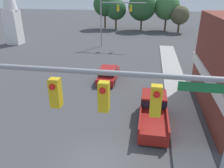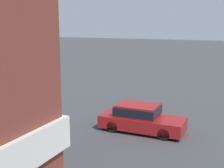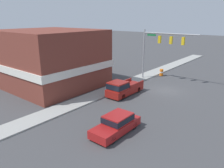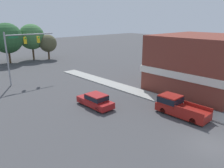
{
  "view_description": "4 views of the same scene",
  "coord_description": "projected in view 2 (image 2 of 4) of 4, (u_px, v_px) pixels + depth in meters",
  "views": [
    {
      "loc": [
        2.62,
        -9.67,
        9.51
      ],
      "look_at": [
        -0.3,
        7.3,
        1.98
      ],
      "focal_mm": 35.0,
      "sensor_mm": 36.0,
      "label": 1
    },
    {
      "loc": [
        14.49,
        18.26,
        6.09
      ],
      "look_at": [
        -0.31,
        11.57,
        2.89
      ],
      "focal_mm": 50.0,
      "sensor_mm": 36.0,
      "label": 2
    },
    {
      "loc": [
        -11.56,
        25.67,
        9.22
      ],
      "look_at": [
        0.92,
        10.16,
        3.11
      ],
      "focal_mm": 35.0,
      "sensor_mm": 36.0,
      "label": 3
    },
    {
      "loc": [
        -16.28,
        -5.65,
        9.8
      ],
      "look_at": [
        0.63,
        12.42,
        2.34
      ],
      "focal_mm": 35.0,
      "sensor_mm": 36.0,
      "label": 4
    }
  ],
  "objects": [
    {
      "name": "car_lead",
      "position": [
        140.0,
        118.0,
        17.68
      ],
      "size": [
        1.88,
        4.76,
        1.55
      ],
      "color": "black",
      "rests_on": "ground"
    }
  ]
}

